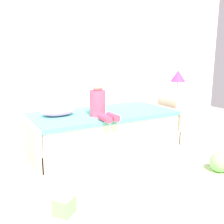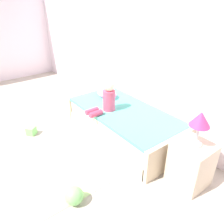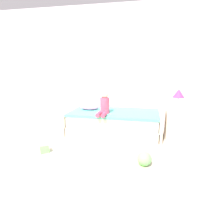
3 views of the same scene
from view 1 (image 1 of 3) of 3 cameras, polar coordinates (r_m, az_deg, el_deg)
The scene contains 9 objects.
wall_rear at distance 3.75m, azimuth -16.41°, elevation 14.89°, with size 7.20×0.10×2.90m, color white.
bed at distance 3.56m, azimuth -1.98°, elevation -4.04°, with size 2.11×1.00×0.50m.
nightstand at distance 4.30m, azimuth 14.34°, elevation -0.85°, with size 0.44×0.44×0.60m, color beige.
table_lamp at distance 4.21m, azimuth 14.80°, elevation 7.62°, with size 0.24×0.24×0.45m.
child_figure at distance 3.19m, azimuth -2.90°, elevation 2.47°, with size 0.20×0.51×0.50m.
pillow at distance 3.35m, azimuth -12.22°, elevation 0.26°, with size 0.44×0.30×0.13m, color #EA8CC6.
toy_ball at distance 3.07m, azimuth 23.36°, elevation -10.50°, with size 0.22×0.22×0.22m, color #7FD872.
area_rug at distance 2.62m, azimuth 10.87°, elevation -16.17°, with size 1.60×1.10×0.01m, color #B2D189.
toy_block at distance 2.19m, azimuth -10.84°, elevation -20.24°, with size 0.14×0.14×0.14m, color #7FD872.
Camera 1 is at (-0.87, -1.04, 1.24)m, focal length 40.12 mm.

